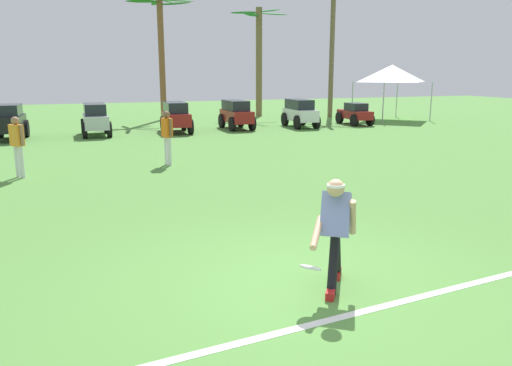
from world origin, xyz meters
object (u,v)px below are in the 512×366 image
Objects in this scene: frisbee_in_flight at (311,268)px; parked_car_slot_b at (9,121)px; parked_car_slot_g at (355,113)px; palm_tree_left_of_centre at (259,55)px; frisbee_thrower at (335,228)px; palm_tree_right_of_centre at (332,36)px; teammate_near_sideline at (17,141)px; parked_car_slot_c at (95,118)px; parked_car_slot_d at (176,116)px; event_tent at (392,73)px; parked_car_slot_f at (300,112)px; parked_car_slot_e at (236,114)px; palm_tree_far_left at (162,44)px; teammate_midfield at (167,133)px.

frisbee_in_flight is 17.81m from parked_car_slot_b.
parked_car_slot_b is at bearing -178.88° from parked_car_slot_g.
frisbee_thrower is at bearing -108.76° from palm_tree_left_of_centre.
frisbee_thrower is 0.19× the size of palm_tree_right_of_centre.
teammate_near_sideline is 8.69m from parked_car_slot_c.
parked_car_slot_d is 0.76× the size of event_tent.
parked_car_slot_d is 1.10× the size of parked_car_slot_g.
parked_car_slot_f is (12.80, 0.21, -0.02)m from parked_car_slot_b.
palm_tree_right_of_centre reaches higher than parked_car_slot_e.
parked_car_slot_e is at bearing -68.71° from palm_tree_far_left.
palm_tree_right_of_centre is at bearing 38.67° from teammate_near_sideline.
parked_car_slot_d is (1.54, 17.02, -0.08)m from frisbee_thrower.
teammate_near_sideline is at bearing -151.33° from event_tent.
palm_tree_far_left is at bearing 84.70° from frisbee_thrower.
event_tent is (14.39, 9.58, 1.62)m from teammate_midfield.
parked_car_slot_g reaches higher than frisbee_in_flight.
parked_car_slot_b is 1.00× the size of parked_car_slot_e.
palm_tree_right_of_centre is (16.93, 4.72, 3.93)m from parked_car_slot_b.
palm_tree_left_of_centre is 1.97× the size of event_tent.
frisbee_in_flight is 0.21× the size of teammate_midfield.
teammate_near_sideline reaches higher than parked_car_slot_g.
parked_car_slot_d is at bearing 76.68° from teammate_midfield.
frisbee_thrower is 0.92× the size of teammate_near_sideline.
parked_car_slot_d and parked_car_slot_f have the same top height.
parked_car_slot_g is at bearing -102.45° from palm_tree_right_of_centre.
parked_car_slot_e is at bearing 44.75° from teammate_near_sideline.
parked_car_slot_e is (6.37, 0.24, 0.00)m from parked_car_slot_c.
palm_tree_far_left is at bearing 111.29° from parked_car_slot_e.
teammate_near_sideline is at bearing -135.25° from parked_car_slot_e.
palm_tree_right_of_centre is (9.62, -1.78, 0.54)m from palm_tree_far_left.
palm_tree_right_of_centre reaches higher than frisbee_in_flight.
frisbee_thrower reaches higher than parked_car_slot_b.
frisbee_thrower is 0.59× the size of parked_car_slot_d.
parked_car_slot_c and parked_car_slot_e have the same top height.
teammate_midfield reaches higher than parked_car_slot_g.
parked_car_slot_b is at bearing -179.05° from parked_car_slot_f.
teammate_near_sideline is 20.90m from event_tent.
teammate_midfield is at bearing -103.32° from parked_car_slot_d.
parked_car_slot_b is 18.01m from palm_tree_right_of_centre.
parked_car_slot_c is (2.32, 8.38, -0.22)m from teammate_near_sideline.
frisbee_thrower is 0.23× the size of palm_tree_left_of_centre.
palm_tree_left_of_centre is at bearing 2.15° from palm_tree_far_left.
parked_car_slot_b is 3.28m from parked_car_slot_c.
teammate_midfield is 0.48× the size of event_tent.
palm_tree_right_of_centre reaches higher than teammate_near_sideline.
parked_car_slot_g is 7.63m from palm_tree_left_of_centre.
palm_tree_left_of_centre is at bearing 152.15° from palm_tree_right_of_centre.
event_tent is at bearing 8.21° from parked_car_slot_e.
parked_car_slot_b is at bearing -152.93° from palm_tree_left_of_centre.
event_tent is (14.08, 18.78, 1.76)m from frisbee_thrower.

